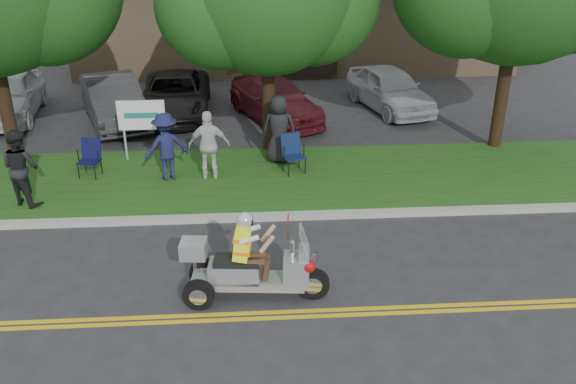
{
  "coord_description": "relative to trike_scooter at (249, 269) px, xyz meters",
  "views": [
    {
      "loc": [
        -0.04,
        -9.06,
        6.41
      ],
      "look_at": [
        0.69,
        2.0,
        1.16
      ],
      "focal_mm": 38.0,
      "sensor_mm": 36.0,
      "label": 1
    }
  ],
  "objects": [
    {
      "name": "ground",
      "position": [
        0.13,
        -0.07,
        -0.6
      ],
      "size": [
        120.0,
        120.0,
        0.0
      ],
      "primitive_type": "plane",
      "color": "#28282B",
      "rests_on": "ground"
    },
    {
      "name": "lawn_chair_b",
      "position": [
        1.17,
        5.44,
        0.07
      ],
      "size": [
        0.66,
        0.68,
        0.99
      ],
      "rotation": [
        0.0,
        0.0,
        0.31
      ],
      "color": "black",
      "rests_on": "grass_verge"
    },
    {
      "name": "spectator_adult_right",
      "position": [
        -0.93,
        5.16,
        0.38
      ],
      "size": [
        1.03,
        0.44,
        1.75
      ],
      "primitive_type": "imported",
      "rotation": [
        0.0,
        0.0,
        3.15
      ],
      "color": "silver",
      "rests_on": "grass_verge"
    },
    {
      "name": "parked_car_right",
      "position": [
        0.93,
        10.04,
        0.05
      ],
      "size": [
        3.44,
        4.79,
        1.29
      ],
      "primitive_type": "imported",
      "rotation": [
        0.0,
        0.0,
        0.41
      ],
      "color": "#53131B",
      "rests_on": "ground"
    },
    {
      "name": "business_sign",
      "position": [
        -2.77,
        6.53,
        0.66
      ],
      "size": [
        1.25,
        0.06,
        1.75
      ],
      "color": "silver",
      "rests_on": "ground"
    },
    {
      "name": "centerline_far",
      "position": [
        0.13,
        -0.49,
        -0.59
      ],
      "size": [
        60.0,
        0.1,
        0.01
      ],
      "primitive_type": "cube",
      "color": "gold",
      "rests_on": "ground"
    },
    {
      "name": "spectator_chair_a",
      "position": [
        -2.0,
        5.17,
        0.37
      ],
      "size": [
        1.27,
        0.99,
        1.72
      ],
      "primitive_type": "imported",
      "rotation": [
        0.0,
        0.0,
        3.5
      ],
      "color": "#1A1D48",
      "rests_on": "grass_verge"
    },
    {
      "name": "spectator_chair_b",
      "position": [
        0.86,
        6.11,
        0.43
      ],
      "size": [
        0.96,
        0.68,
        1.85
      ],
      "primitive_type": "imported",
      "rotation": [
        0.0,
        0.0,
        3.04
      ],
      "color": "black",
      "rests_on": "grass_verge"
    },
    {
      "name": "commercial_building",
      "position": [
        2.13,
        18.9,
        1.41
      ],
      "size": [
        18.0,
        8.2,
        4.0
      ],
      "color": "#9E7F5B",
      "rests_on": "ground"
    },
    {
      "name": "spectator_adult_mid",
      "position": [
        -5.12,
        3.96,
        0.41
      ],
      "size": [
        1.1,
        1.03,
        1.8
      ],
      "primitive_type": "imported",
      "rotation": [
        0.0,
        0.0,
        2.62
      ],
      "color": "black",
      "rests_on": "grass_verge"
    },
    {
      "name": "trike_scooter",
      "position": [
        0.0,
        0.0,
        0.0
      ],
      "size": [
        2.62,
        0.91,
        1.71
      ],
      "rotation": [
        0.0,
        0.0,
        -0.09
      ],
      "color": "black",
      "rests_on": "ground"
    },
    {
      "name": "centerline_near",
      "position": [
        0.13,
        -0.65,
        -0.59
      ],
      "size": [
        60.0,
        0.1,
        0.01
      ],
      "primitive_type": "cube",
      "color": "gold",
      "rests_on": "ground"
    },
    {
      "name": "parked_car_left",
      "position": [
        -4.22,
        10.01,
        0.14
      ],
      "size": [
        3.02,
        4.76,
        1.48
      ],
      "primitive_type": "imported",
      "rotation": [
        0.0,
        0.0,
        0.35
      ],
      "color": "#313134",
      "rests_on": "ground"
    },
    {
      "name": "lawn_chair_a",
      "position": [
        -3.97,
        5.51,
        0.04
      ],
      "size": [
        0.59,
        0.61,
        0.95
      ],
      "rotation": [
        0.0,
        0.0,
        -0.2
      ],
      "color": "black",
      "rests_on": "grass_verge"
    },
    {
      "name": "grass_verge",
      "position": [
        0.13,
        5.13,
        -0.54
      ],
      "size": [
        60.0,
        4.0,
        0.1
      ],
      "primitive_type": "cube",
      "color": "#1B4612",
      "rests_on": "ground"
    },
    {
      "name": "parked_car_mid",
      "position": [
        -2.37,
        10.75,
        0.07
      ],
      "size": [
        2.36,
        4.87,
        1.33
      ],
      "primitive_type": "imported",
      "rotation": [
        0.0,
        0.0,
        0.03
      ],
      "color": "black",
      "rests_on": "ground"
    },
    {
      "name": "curb",
      "position": [
        0.13,
        2.98,
        -0.54
      ],
      "size": [
        60.0,
        0.25,
        0.12
      ],
      "primitive_type": "cube",
      "color": "#A8A89E",
      "rests_on": "ground"
    },
    {
      "name": "parked_car_far_right",
      "position": [
        4.89,
        10.84,
        0.12
      ],
      "size": [
        2.77,
        4.52,
        1.44
      ],
      "primitive_type": "imported",
      "rotation": [
        0.0,
        0.0,
        0.27
      ],
      "color": "#B0B1B7",
      "rests_on": "ground"
    },
    {
      "name": "parked_car_far_left",
      "position": [
        -7.77,
        10.77,
        0.17
      ],
      "size": [
        2.37,
        4.7,
        1.54
      ],
      "primitive_type": "imported",
      "rotation": [
        0.0,
        0.0,
        0.13
      ],
      "color": "silver",
      "rests_on": "ground"
    }
  ]
}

